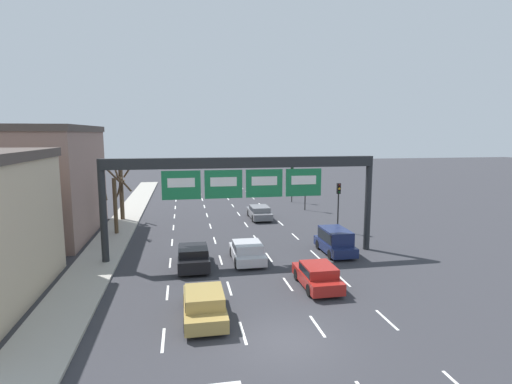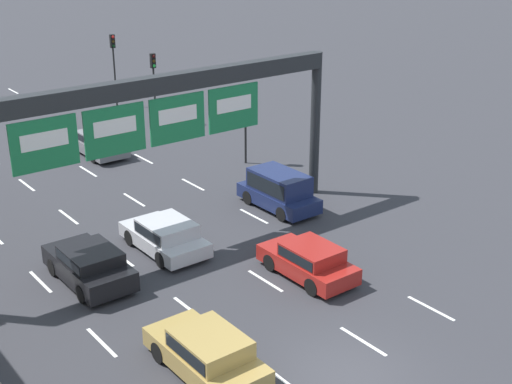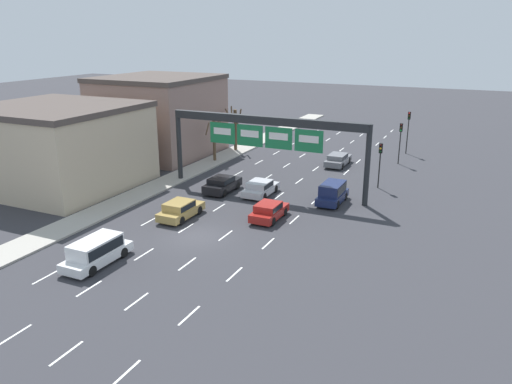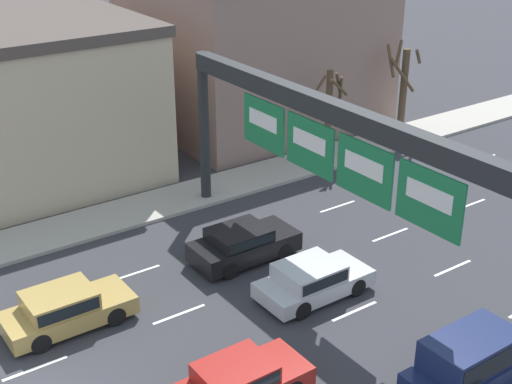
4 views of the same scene
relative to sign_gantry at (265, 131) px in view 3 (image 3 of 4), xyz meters
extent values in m
plane|color=#333338|center=(0.00, -11.58, -5.55)|extent=(220.00, 220.00, 0.00)
cube|color=#A8A399|center=(-9.65, -11.58, -5.48)|extent=(2.80, 110.00, 0.15)
cube|color=white|center=(-4.95, -20.58, -5.55)|extent=(0.12, 2.00, 0.01)
cube|color=white|center=(-4.95, -15.58, -5.55)|extent=(0.12, 2.00, 0.01)
cube|color=white|center=(-4.95, -10.58, -5.55)|extent=(0.12, 2.00, 0.01)
cube|color=white|center=(-4.95, -5.58, -5.55)|extent=(0.12, 2.00, 0.01)
cube|color=white|center=(-4.95, -0.58, -5.55)|extent=(0.12, 2.00, 0.01)
cube|color=white|center=(-4.95, 4.42, -5.55)|extent=(0.12, 2.00, 0.01)
cube|color=white|center=(-4.95, 9.42, -5.55)|extent=(0.12, 2.00, 0.01)
cube|color=white|center=(-4.95, 14.42, -5.55)|extent=(0.12, 2.00, 0.01)
cube|color=white|center=(-4.95, 19.42, -5.55)|extent=(0.12, 2.00, 0.01)
cube|color=white|center=(-4.95, 24.42, -5.55)|extent=(0.12, 2.00, 0.01)
cube|color=white|center=(-4.95, 29.42, -5.55)|extent=(0.12, 2.00, 0.01)
cube|color=white|center=(-4.95, 34.42, -5.55)|extent=(0.12, 2.00, 0.01)
cube|color=white|center=(-1.65, -25.58, -5.55)|extent=(0.12, 2.00, 0.01)
cube|color=white|center=(-1.65, -20.58, -5.55)|extent=(0.12, 2.00, 0.01)
cube|color=white|center=(-1.65, -15.58, -5.55)|extent=(0.12, 2.00, 0.01)
cube|color=white|center=(-1.65, -10.58, -5.55)|extent=(0.12, 2.00, 0.01)
cube|color=white|center=(-1.65, -5.58, -5.55)|extent=(0.12, 2.00, 0.01)
cube|color=white|center=(-1.65, -0.58, -5.55)|extent=(0.12, 2.00, 0.01)
cube|color=white|center=(-1.65, 4.42, -5.55)|extent=(0.12, 2.00, 0.01)
cube|color=white|center=(-1.65, 9.42, -5.55)|extent=(0.12, 2.00, 0.01)
cube|color=white|center=(-1.65, 14.42, -5.55)|extent=(0.12, 2.00, 0.01)
cube|color=white|center=(-1.65, 19.42, -5.55)|extent=(0.12, 2.00, 0.01)
cube|color=white|center=(-1.65, 24.42, -5.55)|extent=(0.12, 2.00, 0.01)
cube|color=white|center=(-1.65, 29.42, -5.55)|extent=(0.12, 2.00, 0.01)
cube|color=white|center=(-1.65, 34.42, -5.55)|extent=(0.12, 2.00, 0.01)
cube|color=white|center=(1.65, -25.58, -5.55)|extent=(0.12, 2.00, 0.01)
cube|color=white|center=(1.65, -20.58, -5.55)|extent=(0.12, 2.00, 0.01)
cube|color=white|center=(1.65, -15.58, -5.55)|extent=(0.12, 2.00, 0.01)
cube|color=white|center=(1.65, -10.58, -5.55)|extent=(0.12, 2.00, 0.01)
cube|color=white|center=(1.65, -5.58, -5.55)|extent=(0.12, 2.00, 0.01)
cube|color=white|center=(1.65, -0.58, -5.55)|extent=(0.12, 2.00, 0.01)
cube|color=white|center=(1.65, 4.42, -5.55)|extent=(0.12, 2.00, 0.01)
cube|color=white|center=(1.65, 9.42, -5.55)|extent=(0.12, 2.00, 0.01)
cube|color=white|center=(1.65, 14.42, -5.55)|extent=(0.12, 2.00, 0.01)
cube|color=white|center=(1.65, 19.42, -5.55)|extent=(0.12, 2.00, 0.01)
cube|color=white|center=(1.65, 24.42, -5.55)|extent=(0.12, 2.00, 0.01)
cube|color=white|center=(1.65, 29.42, -5.55)|extent=(0.12, 2.00, 0.01)
cube|color=white|center=(1.65, 34.42, -5.55)|extent=(0.12, 2.00, 0.01)
cube|color=white|center=(4.95, -25.58, -5.55)|extent=(0.12, 2.00, 0.01)
cube|color=white|center=(4.95, -20.58, -5.55)|extent=(0.12, 2.00, 0.01)
cube|color=white|center=(4.95, -15.58, -5.55)|extent=(0.12, 2.00, 0.01)
cube|color=white|center=(4.95, -10.58, -5.55)|extent=(0.12, 2.00, 0.01)
cube|color=white|center=(4.95, -5.58, -5.55)|extent=(0.12, 2.00, 0.01)
cube|color=white|center=(4.95, -0.58, -5.55)|extent=(0.12, 2.00, 0.01)
cube|color=white|center=(4.95, 4.42, -5.55)|extent=(0.12, 2.00, 0.01)
cube|color=white|center=(4.95, 9.42, -5.55)|extent=(0.12, 2.00, 0.01)
cube|color=white|center=(4.95, 14.42, -5.55)|extent=(0.12, 2.00, 0.01)
cube|color=white|center=(4.95, 19.42, -5.55)|extent=(0.12, 2.00, 0.01)
cube|color=white|center=(4.95, 24.42, -5.55)|extent=(0.12, 2.00, 0.01)
cube|color=white|center=(4.95, 29.42, -5.55)|extent=(0.12, 2.00, 0.01)
cube|color=white|center=(4.95, 34.42, -5.55)|extent=(0.12, 2.00, 0.01)
cylinder|color=#232628|center=(-9.05, 0.04, -2.15)|extent=(0.46, 0.46, 6.80)
cylinder|color=#232628|center=(9.05, 0.04, -2.15)|extent=(0.46, 0.46, 6.80)
cube|color=#232628|center=(0.00, 0.04, 0.90)|extent=(18.10, 0.60, 0.70)
cube|color=#197542|center=(-4.11, -0.30, -0.49)|extent=(2.49, 0.08, 1.87)
cube|color=white|center=(-4.11, -0.34, -0.32)|extent=(1.74, 0.02, 0.60)
cube|color=#197542|center=(-1.37, -0.30, -0.49)|extent=(2.49, 0.08, 1.87)
cube|color=white|center=(-1.37, -0.34, -0.32)|extent=(1.74, 0.02, 0.60)
cube|color=#197542|center=(1.37, -0.30, -0.49)|extent=(2.49, 0.08, 1.87)
cube|color=white|center=(1.37, -0.34, -0.32)|extent=(1.74, 0.02, 0.60)
cube|color=#197542|center=(4.11, -0.30, -0.49)|extent=(2.49, 0.08, 1.87)
cube|color=white|center=(4.11, -0.34, -0.32)|extent=(1.74, 0.02, 0.60)
cube|color=#C6B293|center=(-18.04, -6.30, -2.04)|extent=(13.17, 12.56, 7.03)
cube|color=#4C423D|center=(-18.04, -6.30, 1.73)|extent=(13.44, 12.81, 0.50)
cube|color=gray|center=(-17.17, 8.36, -1.30)|extent=(11.45, 12.40, 8.51)
cube|color=#4C423D|center=(-17.17, 8.36, 3.20)|extent=(11.67, 12.65, 0.50)
cube|color=black|center=(-3.47, -1.63, -4.99)|extent=(1.89, 4.18, 0.74)
cube|color=black|center=(-3.47, -1.89, -4.39)|extent=(1.74, 2.18, 0.45)
cube|color=black|center=(-3.47, -1.89, -4.39)|extent=(1.78, 2.00, 0.32)
cylinder|color=black|center=(-4.33, -0.38, -5.22)|extent=(0.22, 0.66, 0.66)
cylinder|color=black|center=(-2.61, -0.38, -5.22)|extent=(0.22, 0.66, 0.66)
cylinder|color=black|center=(-4.33, -2.89, -5.22)|extent=(0.22, 0.66, 0.66)
cylinder|color=black|center=(-2.61, -2.89, -5.22)|extent=(0.22, 0.66, 0.66)
cube|color=#B7B7BC|center=(0.06, -1.07, -5.07)|extent=(1.92, 4.14, 0.57)
cube|color=#B7B7BC|center=(0.06, -1.32, -4.51)|extent=(1.76, 2.15, 0.56)
cube|color=black|center=(0.06, -1.32, -4.51)|extent=(1.80, 1.98, 0.40)
cylinder|color=black|center=(-0.82, 0.17, -5.22)|extent=(0.22, 0.66, 0.66)
cylinder|color=black|center=(0.93, 0.17, -5.22)|extent=(0.22, 0.66, 0.66)
cylinder|color=black|center=(-0.82, -2.31, -5.22)|extent=(0.22, 0.66, 0.66)
cylinder|color=black|center=(0.93, -2.31, -5.22)|extent=(0.22, 0.66, 0.66)
cube|color=slate|center=(3.35, 11.86, -5.05)|extent=(1.84, 4.60, 0.61)
cube|color=slate|center=(3.35, 11.58, -4.50)|extent=(1.69, 2.39, 0.47)
cube|color=black|center=(3.35, 11.58, -4.50)|extent=(1.73, 2.20, 0.34)
cylinder|color=black|center=(2.52, 13.24, -5.22)|extent=(0.22, 0.66, 0.66)
cylinder|color=black|center=(4.18, 13.24, -5.22)|extent=(0.22, 0.66, 0.66)
cylinder|color=black|center=(2.52, 10.48, -5.22)|extent=(0.22, 0.66, 0.66)
cylinder|color=black|center=(4.18, 10.48, -5.22)|extent=(0.22, 0.66, 0.66)
cube|color=maroon|center=(3.12, -6.22, -5.05)|extent=(1.76, 3.94, 0.61)
cube|color=maroon|center=(3.12, -6.45, -4.48)|extent=(1.62, 2.05, 0.52)
cube|color=black|center=(3.12, -6.45, -4.48)|extent=(1.65, 1.88, 0.37)
cylinder|color=black|center=(2.33, -5.03, -5.22)|extent=(0.22, 0.66, 0.66)
cylinder|color=black|center=(3.92, -5.03, -5.22)|extent=(0.22, 0.66, 0.66)
cylinder|color=black|center=(2.33, -7.40, -5.22)|extent=(0.22, 0.66, 0.66)
cylinder|color=black|center=(3.92, -7.40, -5.22)|extent=(0.22, 0.66, 0.66)
cube|color=#A88947|center=(-3.17, -8.85, -5.05)|extent=(1.84, 4.24, 0.60)
cube|color=#A88947|center=(-3.17, -9.10, -4.46)|extent=(1.69, 2.20, 0.57)
cube|color=black|center=(-3.17, -9.10, -4.46)|extent=(1.73, 2.03, 0.41)
cylinder|color=black|center=(-4.01, -7.57, -5.22)|extent=(0.22, 0.66, 0.66)
cylinder|color=black|center=(-2.34, -7.57, -5.22)|extent=(0.22, 0.66, 0.66)
cylinder|color=black|center=(-4.01, -10.12, -5.22)|extent=(0.22, 0.66, 0.66)
cylinder|color=black|center=(-2.34, -10.12, -5.22)|extent=(0.22, 0.66, 0.66)
cube|color=#19234C|center=(6.42, -0.51, -5.04)|extent=(1.75, 4.09, 0.64)
cube|color=#19234C|center=(6.42, -0.55, -4.26)|extent=(1.61, 2.86, 0.92)
cube|color=black|center=(6.42, -0.55, -4.26)|extent=(1.65, 2.63, 0.66)
cylinder|color=black|center=(5.63, 0.72, -5.22)|extent=(0.22, 0.66, 0.66)
cylinder|color=black|center=(7.20, 0.72, -5.22)|extent=(0.22, 0.66, 0.66)
cylinder|color=black|center=(5.63, -1.73, -5.22)|extent=(0.22, 0.66, 0.66)
cylinder|color=black|center=(7.20, -1.73, -5.22)|extent=(0.22, 0.66, 0.66)
cube|color=silver|center=(-3.41, -17.89, -5.07)|extent=(1.84, 4.77, 0.57)
cube|color=silver|center=(-3.41, -17.94, -4.34)|extent=(1.70, 3.34, 0.89)
cube|color=black|center=(-3.41, -17.94, -4.34)|extent=(1.73, 3.07, 0.64)
cylinder|color=black|center=(-4.24, -16.46, -5.22)|extent=(0.22, 0.66, 0.66)
cylinder|color=black|center=(-2.58, -16.46, -5.22)|extent=(0.22, 0.66, 0.66)
cylinder|color=black|center=(-4.24, -19.32, -5.22)|extent=(0.22, 0.66, 0.66)
cylinder|color=black|center=(-2.58, -19.32, -5.22)|extent=(0.22, 0.66, 0.66)
cylinder|color=black|center=(9.15, 15.27, -3.78)|extent=(0.12, 0.12, 3.56)
cube|color=black|center=(9.15, 15.27, -1.55)|extent=(0.30, 0.24, 0.90)
sphere|color=#3D0E0C|center=(9.15, 15.14, -1.25)|extent=(0.20, 0.20, 0.20)
sphere|color=#412F0C|center=(9.15, 15.14, -1.55)|extent=(0.20, 0.20, 0.20)
sphere|color=green|center=(9.15, 15.14, -1.85)|extent=(0.20, 0.20, 0.20)
cylinder|color=black|center=(9.12, 20.62, -3.53)|extent=(0.12, 0.12, 4.06)
cube|color=black|center=(9.12, 20.62, -1.05)|extent=(0.30, 0.24, 0.90)
sphere|color=red|center=(9.12, 20.49, -0.75)|extent=(0.20, 0.20, 0.20)
sphere|color=#412F0C|center=(9.12, 20.49, -1.05)|extent=(0.20, 0.20, 0.20)
sphere|color=#0E3515|center=(9.12, 20.49, -1.35)|extent=(0.20, 0.20, 0.20)
cylinder|color=black|center=(9.01, 5.45, -3.91)|extent=(0.12, 0.12, 3.29)
cube|color=black|center=(9.01, 5.45, -1.81)|extent=(0.30, 0.24, 0.90)
sphere|color=#3D0E0C|center=(9.01, 5.32, -1.51)|extent=(0.20, 0.20, 0.20)
sphere|color=gold|center=(9.01, 5.32, -1.81)|extent=(0.20, 0.20, 0.20)
sphere|color=#0E3515|center=(9.01, 5.32, -2.11)|extent=(0.20, 0.20, 0.20)
cylinder|color=brown|center=(-9.54, 7.66, -3.10)|extent=(0.33, 0.33, 4.61)
cylinder|color=brown|center=(-10.24, 7.45, -1.89)|extent=(0.58, 1.52, 1.16)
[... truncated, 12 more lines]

